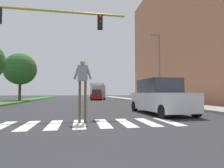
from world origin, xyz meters
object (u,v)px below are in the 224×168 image
at_px(suv_crossing, 160,97).
at_px(sedan_midblock, 96,95).
at_px(tree_far, 20,69).
at_px(street_lamp_right, 159,62).
at_px(pedestrian_performer, 83,81).
at_px(truck_box_delivery, 97,91).

bearing_deg(suv_crossing, sedan_midblock, 94.25).
bearing_deg(tree_far, street_lamp_right, -29.68).
distance_m(street_lamp_right, pedestrian_performer, 14.48).
xyz_separation_m(suv_crossing, truck_box_delivery, (-1.08, 25.55, 0.70)).
height_order(suv_crossing, sedan_midblock, suv_crossing).
xyz_separation_m(tree_far, pedestrian_performer, (8.49, -21.06, -2.97)).
height_order(tree_far, street_lamp_right, street_lamp_right).
bearing_deg(tree_far, pedestrian_performer, -68.03).
xyz_separation_m(street_lamp_right, pedestrian_performer, (-8.43, -11.41, -2.93)).
bearing_deg(pedestrian_performer, tree_far, 111.97).
height_order(street_lamp_right, sedan_midblock, street_lamp_right).
bearing_deg(street_lamp_right, truck_box_delivery, 107.14).
bearing_deg(truck_box_delivery, sedan_midblock, -97.30).
relative_size(tree_far, suv_crossing, 1.44).
distance_m(pedestrian_performer, suv_crossing, 5.07).
height_order(suv_crossing, truck_box_delivery, truck_box_delivery).
height_order(sedan_midblock, truck_box_delivery, truck_box_delivery).
distance_m(tree_far, suv_crossing, 22.96).
height_order(tree_far, truck_box_delivery, tree_far).
xyz_separation_m(pedestrian_performer, sedan_midblock, (2.80, 23.94, -0.85)).
distance_m(pedestrian_performer, truck_box_delivery, 28.17).
xyz_separation_m(suv_crossing, sedan_midblock, (-1.60, 21.52, -0.12)).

